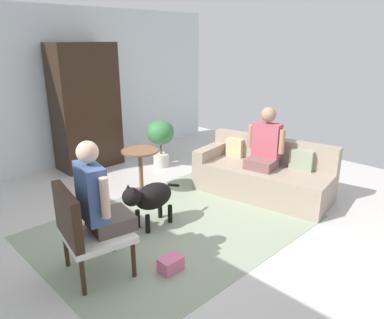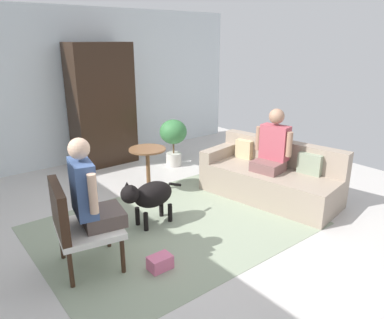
% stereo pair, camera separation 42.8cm
% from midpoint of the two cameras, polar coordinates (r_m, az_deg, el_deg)
% --- Properties ---
extents(ground_plane, '(7.54, 7.54, 0.00)m').
position_cam_midpoint_polar(ground_plane, '(4.55, -3.05, -10.04)').
color(ground_plane, beige).
extents(back_wall, '(6.64, 0.12, 2.69)m').
position_cam_midpoint_polar(back_wall, '(6.80, -21.72, 10.19)').
color(back_wall, silver).
rests_on(back_wall, ground).
extents(area_rug, '(3.14, 2.35, 0.01)m').
position_cam_midpoint_polar(area_rug, '(4.50, -5.35, -10.39)').
color(area_rug, gray).
rests_on(area_rug, ground).
extents(couch, '(1.15, 2.01, 0.78)m').
position_cam_midpoint_polar(couch, '(5.33, 8.70, -2.39)').
color(couch, gray).
rests_on(couch, ground).
extents(armchair, '(0.69, 0.72, 0.91)m').
position_cam_midpoint_polar(armchair, '(3.60, -19.98, -9.93)').
color(armchair, '#382316').
rests_on(armchair, ground).
extents(person_on_couch, '(0.48, 0.54, 0.85)m').
position_cam_midpoint_polar(person_on_couch, '(5.15, 9.08, 2.45)').
color(person_on_couch, brown).
extents(person_on_armchair, '(0.51, 0.55, 0.89)m').
position_cam_midpoint_polar(person_on_armchair, '(3.52, -18.02, -5.65)').
color(person_on_armchair, brown).
extents(round_end_table, '(0.53, 0.53, 0.66)m').
position_cam_midpoint_polar(round_end_table, '(5.31, -10.33, -0.97)').
color(round_end_table, brown).
rests_on(round_end_table, ground).
extents(dog, '(0.85, 0.32, 0.61)m').
position_cam_midpoint_polar(dog, '(4.36, -9.39, -5.86)').
color(dog, black).
rests_on(dog, ground).
extents(potted_plant, '(0.47, 0.47, 0.83)m').
position_cam_midpoint_polar(potted_plant, '(6.38, -6.86, 3.54)').
color(potted_plant, beige).
rests_on(potted_plant, ground).
extents(armoire_cabinet, '(1.05, 0.56, 2.11)m').
position_cam_midpoint_polar(armoire_cabinet, '(6.57, -18.07, 7.78)').
color(armoire_cabinet, black).
rests_on(armoire_cabinet, ground).
extents(handbag, '(0.23, 0.16, 0.14)m').
position_cam_midpoint_polar(handbag, '(3.71, -6.79, -16.04)').
color(handbag, '#D8668C').
rests_on(handbag, ground).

